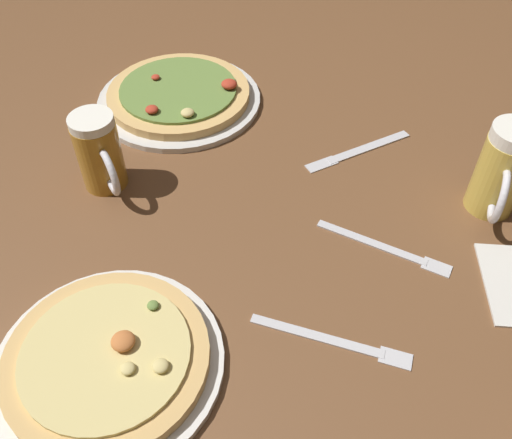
{
  "coord_description": "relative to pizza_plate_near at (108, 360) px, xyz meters",
  "views": [
    {
      "loc": [
        -0.06,
        -0.61,
        0.67
      ],
      "look_at": [
        0.0,
        0.0,
        0.02
      ],
      "focal_mm": 38.78,
      "sensor_mm": 36.0,
      "label": 1
    }
  ],
  "objects": [
    {
      "name": "beer_mug_dark",
      "position": [
        0.62,
        0.24,
        0.06
      ],
      "size": [
        0.09,
        0.13,
        0.16
      ],
      "color": "gold",
      "rests_on": "ground_plane"
    },
    {
      "name": "pizza_plate_far",
      "position": [
        0.09,
        0.6,
        -0.0
      ],
      "size": [
        0.34,
        0.34,
        0.05
      ],
      "color": "silver",
      "rests_on": "ground_plane"
    },
    {
      "name": "fork_spare",
      "position": [
        0.3,
        0.01,
        -0.01
      ],
      "size": [
        0.22,
        0.11,
        0.01
      ],
      "color": "silver",
      "rests_on": "ground_plane"
    },
    {
      "name": "pizza_plate_near",
      "position": [
        0.0,
        0.0,
        0.0
      ],
      "size": [
        0.31,
        0.31,
        0.05
      ],
      "color": "silver",
      "rests_on": "ground_plane"
    },
    {
      "name": "knife_right",
      "position": [
        0.43,
        0.41,
        -0.01
      ],
      "size": [
        0.22,
        0.1,
        0.01
      ],
      "color": "silver",
      "rests_on": "ground_plane"
    },
    {
      "name": "ground_plane",
      "position": [
        0.22,
        0.23,
        -0.03
      ],
      "size": [
        2.4,
        2.4,
        0.03
      ],
      "primitive_type": "cube",
      "color": "brown"
    },
    {
      "name": "beer_mug_amber",
      "position": [
        -0.03,
        0.36,
        0.05
      ],
      "size": [
        0.08,
        0.12,
        0.14
      ],
      "color": "#B27A23",
      "rests_on": "ground_plane"
    },
    {
      "name": "fork_left",
      "position": [
        0.42,
        0.17,
        -0.01
      ],
      "size": [
        0.19,
        0.14,
        0.01
      ],
      "color": "silver",
      "rests_on": "ground_plane"
    }
  ]
}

